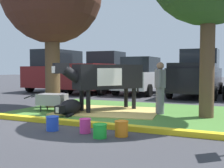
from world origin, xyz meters
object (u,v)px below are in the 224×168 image
(person_handler, at_px, (160,87))
(bucket_blue, at_px, (52,123))
(bucket_pink, at_px, (85,125))
(bucket_green, at_px, (100,131))
(calf_lying, at_px, (70,107))
(bucket_orange, at_px, (122,128))
(sedan_blue, at_px, (141,76))
(pickup_truck_black, at_px, (197,74))
(suv_dark_grey, at_px, (58,70))
(wheelbarrow, at_px, (53,100))
(pickup_truck_maroon, at_px, (100,73))
(cow_holstein, at_px, (106,77))

(person_handler, xyz_separation_m, bucket_blue, (-1.67, -3.23, -0.69))
(bucket_pink, relative_size, bucket_green, 1.06)
(calf_lying, relative_size, bucket_orange, 3.96)
(bucket_orange, bearing_deg, sedan_blue, 106.12)
(person_handler, bearing_deg, bucket_green, -96.14)
(pickup_truck_black, bearing_deg, bucket_green, -93.36)
(person_handler, xyz_separation_m, sedan_blue, (-2.77, 6.47, 0.12))
(bucket_pink, bearing_deg, suv_dark_grey, 127.64)
(sedan_blue, relative_size, pickup_truck_black, 0.82)
(bucket_blue, bearing_deg, suv_dark_grey, 124.19)
(person_handler, relative_size, bucket_green, 5.29)
(wheelbarrow, height_order, bucket_orange, wheelbarrow)
(person_handler, bearing_deg, pickup_truck_black, 88.08)
(person_handler, bearing_deg, calf_lying, -152.80)
(pickup_truck_maroon, bearing_deg, wheelbarrow, -75.26)
(cow_holstein, bearing_deg, pickup_truck_maroon, 117.87)
(calf_lying, xyz_separation_m, bucket_green, (2.09, -2.14, -0.09))
(person_handler, relative_size, suv_dark_grey, 0.35)
(bucket_blue, distance_m, pickup_truck_black, 10.03)
(cow_holstein, height_order, pickup_truck_black, pickup_truck_black)
(suv_dark_grey, bearing_deg, bucket_blue, -55.81)
(bucket_pink, xyz_separation_m, bucket_orange, (0.85, 0.04, 0.00))
(bucket_blue, xyz_separation_m, bucket_orange, (1.66, 0.13, 0.00))
(bucket_green, height_order, sedan_blue, sedan_blue)
(person_handler, distance_m, pickup_truck_black, 6.58)
(wheelbarrow, relative_size, bucket_orange, 4.88)
(wheelbarrow, relative_size, bucket_blue, 4.89)
(person_handler, relative_size, pickup_truck_black, 0.30)
(bucket_green, bearing_deg, person_handler, 83.86)
(bucket_blue, bearing_deg, wheelbarrow, 125.66)
(bucket_pink, relative_size, bucket_orange, 0.97)
(bucket_blue, relative_size, pickup_truck_maroon, 0.06)
(bucket_orange, bearing_deg, bucket_pink, -177.09)
(bucket_pink, xyz_separation_m, pickup_truck_black, (1.08, 9.71, 0.95))
(bucket_pink, xyz_separation_m, sedan_blue, (-1.91, 9.61, 0.82))
(cow_holstein, relative_size, bucket_green, 9.04)
(bucket_pink, bearing_deg, cow_holstein, 107.39)
(bucket_orange, bearing_deg, person_handler, 89.84)
(bucket_orange, relative_size, sedan_blue, 0.08)
(sedan_blue, bearing_deg, person_handler, -66.80)
(bucket_green, bearing_deg, calf_lying, 134.39)
(bucket_green, distance_m, pickup_truck_maroon, 11.18)
(suv_dark_grey, relative_size, pickup_truck_black, 0.85)
(bucket_green, bearing_deg, bucket_blue, 172.54)
(cow_holstein, relative_size, suv_dark_grey, 0.60)
(bucket_pink, distance_m, pickup_truck_maroon, 10.73)
(wheelbarrow, xyz_separation_m, pickup_truck_black, (3.61, 7.41, 0.73))
(wheelbarrow, xyz_separation_m, pickup_truck_maroon, (-1.95, 7.40, 0.73))
(bucket_blue, relative_size, bucket_green, 1.09)
(calf_lying, xyz_separation_m, bucket_pink, (1.60, -1.88, -0.07))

